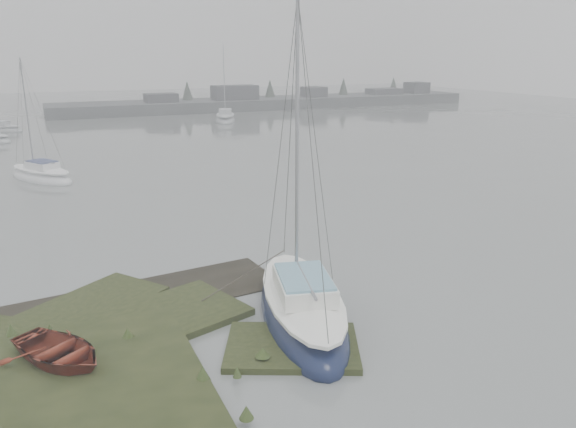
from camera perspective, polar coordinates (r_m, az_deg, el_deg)
The scene contains 6 objects.
ground at distance 43.66m, azimuth -17.14°, elevation 5.34°, with size 160.00×160.00×0.00m, color slate.
far_shoreline at distance 81.40m, azimuth -0.97°, elevation 11.37°, with size 60.00×8.00×4.15m.
sailboat_main at distance 16.85m, azimuth 1.42°, elevation -9.73°, with size 3.97×7.33×9.85m.
sailboat_white at distance 38.08m, azimuth -23.75°, elevation 3.55°, with size 4.51×5.75×7.92m.
sailboat_far_b at distance 65.21m, azimuth -6.39°, elevation 9.58°, with size 4.10×6.93×9.29m.
dinghy at distance 15.43m, azimuth -22.30°, elevation -12.75°, with size 2.05×2.87×0.59m, color maroon.
Camera 1 is at (-5.08, -12.68, 7.67)m, focal length 35.00 mm.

